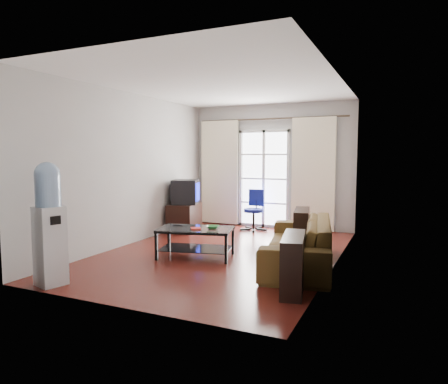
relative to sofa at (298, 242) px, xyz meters
The scene contains 20 objects.
floor 1.36m from the sofa, behind, with size 5.20×5.20×0.00m, color #5D1E16.
ceiling 2.71m from the sofa, behind, with size 5.20×5.20×0.00m, color white.
wall_back 3.25m from the sofa, 115.04° to the left, with size 3.60×0.02×2.70m, color #B6B2AD.
wall_front 2.92m from the sofa, 118.49° to the right, with size 3.60×0.02×2.70m, color #B6B2AD.
wall_left 3.27m from the sofa, behind, with size 0.02×5.20×2.70m, color #B6B2AD.
wall_right 1.15m from the sofa, 21.49° to the left, with size 0.02×5.20×2.70m, color #B6B2AD.
french_door 3.19m from the sofa, 117.99° to the left, with size 1.16×0.06×2.15m.
curtain_rod 3.63m from the sofa, 115.85° to the left, with size 0.04×0.04×3.30m, color #4C3F2D.
curtain_left 3.77m from the sofa, 133.13° to the left, with size 0.90×0.07×2.35m, color #FFF3CD.
curtain_right 2.83m from the sofa, 97.58° to the left, with size 0.90×0.07×2.35m, color #FFF3CD.
radiator 2.74m from the sofa, 100.63° to the left, with size 0.64×0.12×0.64m, color #959598.
sofa is the anchor object (origin of this frame).
coffee_table 1.58m from the sofa, behind, with size 1.26×0.89×0.46m.
bowl 1.31m from the sofa, behind, with size 0.25×0.25×0.05m, color #359152.
book 1.62m from the sofa, 166.98° to the right, with size 0.23×0.25×0.02m, color #B43716.
remote 1.94m from the sofa, behind, with size 0.15×0.04×0.02m, color black.
tv_stand 3.22m from the sofa, 150.82° to the left, with size 0.53×0.79×0.58m, color black.
crt_tv 3.26m from the sofa, 150.64° to the left, with size 0.67×0.68×0.51m.
task_chair 2.73m from the sofa, 123.60° to the left, with size 0.60×0.60×0.86m.
water_cooler 3.37m from the sofa, 139.85° to the right, with size 0.38×0.38×1.51m.
Camera 1 is at (2.67, -5.85, 1.59)m, focal length 32.00 mm.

